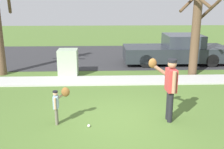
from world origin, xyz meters
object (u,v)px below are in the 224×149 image
(street_tree_near, at_px, (197,22))
(parked_pickup_dark, at_px, (176,51))
(utility_cabinet, at_px, (68,63))
(person_child, at_px, (59,101))
(baseball, at_px, (89,126))
(person_adult, at_px, (169,83))

(street_tree_near, xyz_separation_m, parked_pickup_dark, (-0.17, 2.13, -1.60))
(street_tree_near, bearing_deg, utility_cabinet, 179.22)
(person_child, distance_m, baseball, 1.02)
(person_child, distance_m, street_tree_near, 7.05)
(person_child, relative_size, utility_cabinet, 0.85)
(utility_cabinet, distance_m, street_tree_near, 5.70)
(person_child, relative_size, baseball, 13.22)
(baseball, bearing_deg, street_tree_near, 48.11)
(baseball, distance_m, parked_pickup_dark, 8.14)
(baseball, relative_size, utility_cabinet, 0.06)
(utility_cabinet, bearing_deg, parked_pickup_dark, 21.31)
(street_tree_near, bearing_deg, person_adult, -116.08)
(person_adult, relative_size, street_tree_near, 0.41)
(baseball, xyz_separation_m, street_tree_near, (4.34, 4.83, 2.24))
(street_tree_near, bearing_deg, baseball, -131.89)
(baseball, height_order, street_tree_near, street_tree_near)
(baseball, relative_size, parked_pickup_dark, 0.01)
(person_child, xyz_separation_m, utility_cabinet, (-0.33, 4.65, -0.07))
(person_child, distance_m, parked_pickup_dark, 8.33)
(person_adult, xyz_separation_m, person_child, (-2.90, -0.07, -0.42))
(utility_cabinet, bearing_deg, baseball, -77.34)
(utility_cabinet, height_order, street_tree_near, street_tree_near)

